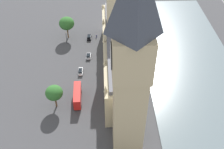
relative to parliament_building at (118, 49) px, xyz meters
The scene contains 12 objects.
ground_plane 9.34m from the parliament_building, 42.54° to the left, with size 132.69×132.69×0.00m, color #424244.
river_thames 31.71m from the parliament_building, behind, with size 37.90×119.43×0.25m, color slate.
parliament_building is the anchor object (origin of this frame).
clock_tower 44.33m from the parliament_building, 90.92° to the left, with size 9.56×9.56×59.98m.
car_black_leading 25.67m from the parliament_building, 59.47° to the right, with size 2.06×4.71×1.74m.
car_silver_kerbside 16.00m from the parliament_building, 26.77° to the right, with size 2.10×4.25×1.74m.
car_white_midblock 17.74m from the parliament_building, 14.21° to the left, with size 1.83×4.61×1.74m.
double_decker_bus_by_river_gate 25.44m from the parliament_building, 50.70° to the left, with size 2.91×10.57×4.75m.
pedestrian_opposite_hall 25.12m from the parliament_building, 67.85° to the right, with size 0.48×0.59×1.62m.
plane_tree_near_tower 31.67m from the parliament_building, 43.08° to the left, with size 6.01×6.01×9.28m.
plane_tree_under_trees 31.76m from the parliament_building, 45.03° to the right, with size 6.98×6.98×10.65m.
street_lamp_trailing 28.68m from the parliament_building, 37.30° to the right, with size 0.56×0.56×6.47m.
Camera 1 is at (3.95, 85.89, 72.71)m, focal length 43.61 mm.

